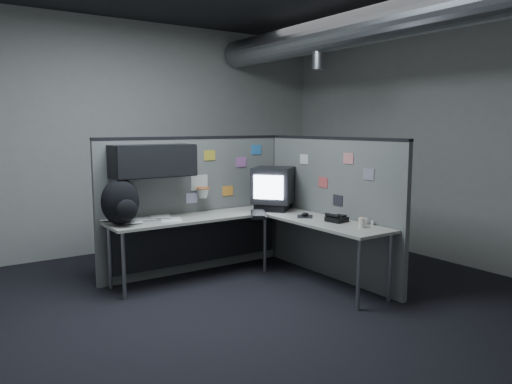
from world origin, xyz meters
TOP-DOWN VIEW (x-y plane):
  - room at (0.56, 0.00)m, footprint 5.62×5.62m
  - partition_back at (-0.25, 1.23)m, footprint 2.44×0.42m
  - partition_right at (1.10, 0.22)m, footprint 0.07×2.23m
  - desk at (0.15, 0.70)m, footprint 2.31×2.11m
  - monitor at (0.76, 0.87)m, footprint 0.64×0.64m
  - keyboard at (0.36, 0.60)m, footprint 0.40×0.50m
  - mouse at (0.77, 0.27)m, footprint 0.27×0.27m
  - phone at (0.85, -0.15)m, footprint 0.20×0.22m
  - bottles at (0.99, -0.44)m, footprint 0.12×0.14m
  - cup at (0.85, -0.53)m, footprint 0.08×0.08m
  - papers at (-0.84, 1.15)m, footprint 0.85×0.75m
  - backpack at (-1.11, 0.97)m, footprint 0.46×0.45m

SIDE VIEW (x-z plane):
  - desk at x=0.15m, z-range 0.25..0.98m
  - papers at x=-0.84m, z-range 0.73..0.75m
  - mouse at x=0.77m, z-range 0.72..0.77m
  - keyboard at x=0.36m, z-range 0.73..0.77m
  - bottles at x=0.99m, z-range 0.72..0.80m
  - phone at x=0.85m, z-range 0.72..0.81m
  - cup at x=0.85m, z-range 0.73..0.83m
  - partition_right at x=1.10m, z-range 0.00..1.63m
  - backpack at x=-1.11m, z-range 0.72..1.21m
  - partition_back at x=-0.25m, z-range 0.18..1.81m
  - monitor at x=0.76m, z-range 0.74..1.26m
  - room at x=0.56m, z-range 0.49..3.71m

